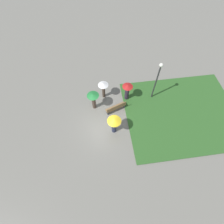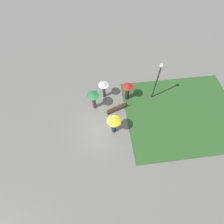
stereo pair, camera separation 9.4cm
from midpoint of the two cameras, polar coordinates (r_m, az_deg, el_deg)
name	(u,v)px [view 1 (the left image)]	position (r m, az deg, el deg)	size (l,w,h in m)	color
ground_plane	(104,124)	(15.13, -2.92, -4.06)	(90.00, 90.00, 0.00)	slate
lawn_patch_near	(182,113)	(16.85, 21.60, -0.19)	(9.95, 8.11, 0.06)	#2D5B26
park_bench	(116,108)	(15.44, 1.14, 1.47)	(1.91, 1.03, 0.90)	brown
lamp_post	(157,77)	(15.10, 14.44, 10.94)	(0.32, 0.32, 4.16)	#2D2D30
crowd_person_green	(93,98)	(15.05, -6.29, 4.41)	(1.03, 1.03, 1.91)	#47382D
crowd_person_white	(103,87)	(15.74, -3.02, 8.15)	(0.93, 0.93, 1.83)	#47382D
crowd_person_yellow	(114,123)	(13.63, 0.53, -3.53)	(1.10, 1.10, 1.92)	#282D47
crowd_person_red	(127,90)	(15.72, 4.82, 7.08)	(0.93, 0.93, 1.90)	#2D2333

